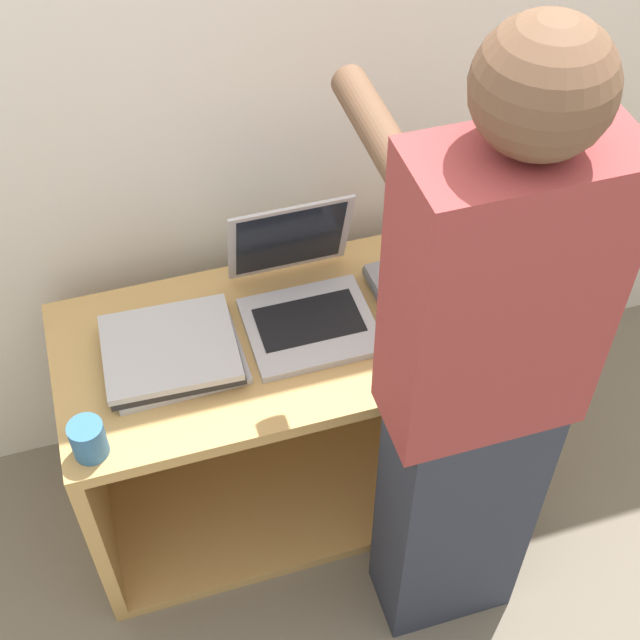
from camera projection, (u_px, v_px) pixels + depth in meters
ground_plane at (340, 559)px, 2.55m from camera, size 12.00×12.00×0.00m
wall_back at (262, 67)px, 2.10m from camera, size 8.00×0.05×2.40m
cart at (304, 393)px, 2.52m from camera, size 1.28×0.56×0.69m
laptop_open at (303, 297)px, 2.23m from camera, size 0.32×0.36×0.28m
laptop_stack_left at (172, 351)px, 2.14m from camera, size 0.34×0.29×0.06m
laptop_stack_right at (440, 292)px, 2.28m from camera, size 0.33×0.29×0.06m
person at (477, 393)px, 1.86m from camera, size 0.40×0.53×1.72m
mug at (88, 439)px, 1.94m from camera, size 0.08×0.08×0.09m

